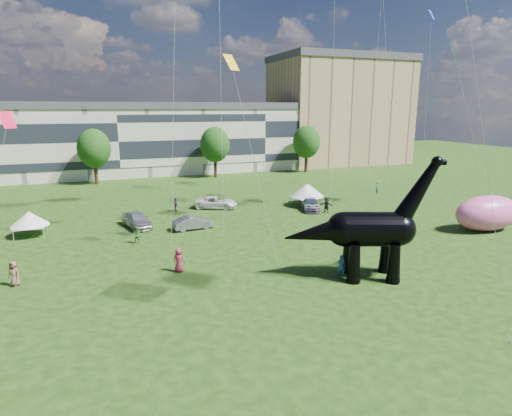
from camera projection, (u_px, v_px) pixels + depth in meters
name	position (u px, v px, depth m)	size (l,w,h in m)	color
ground	(320.00, 317.00, 25.49)	(220.00, 220.00, 0.00)	#16330C
terrace_row	(117.00, 142.00, 77.91)	(78.00, 11.00, 12.00)	beige
apartment_block	(338.00, 113.00, 95.87)	(28.00, 18.00, 22.00)	tan
tree_mid_left	(94.00, 145.00, 68.28)	(5.20, 5.20, 9.44)	#382314
tree_mid_right	(215.00, 142.00, 75.10)	(5.20, 5.20, 9.44)	#382314
tree_far_right	(307.00, 139.00, 81.23)	(5.20, 5.20, 9.44)	#382314
dinosaur_sculpture	(365.00, 231.00, 30.73)	(11.11, 5.64, 9.26)	black
car_silver	(137.00, 220.00, 44.32)	(1.98, 4.92, 1.68)	#ACACB0
car_grey	(193.00, 223.00, 43.67)	(1.45, 4.16, 1.37)	gray
car_white	(216.00, 202.00, 52.80)	(2.44, 5.28, 1.47)	white
car_dark	(311.00, 204.00, 52.05)	(2.01, 4.95, 1.44)	#595960
gazebo_near	(308.00, 190.00, 54.85)	(4.66, 4.66, 2.65)	silver
gazebo_far	(306.00, 191.00, 53.79)	(4.29, 4.29, 2.77)	silver
gazebo_left	(29.00, 219.00, 41.16)	(3.63, 3.63, 2.44)	white
inflatable_pink	(488.00, 213.00, 43.00)	(7.24, 3.62, 3.62)	pink
visitors	(215.00, 228.00, 41.07)	(57.52, 26.18, 1.88)	#27578F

